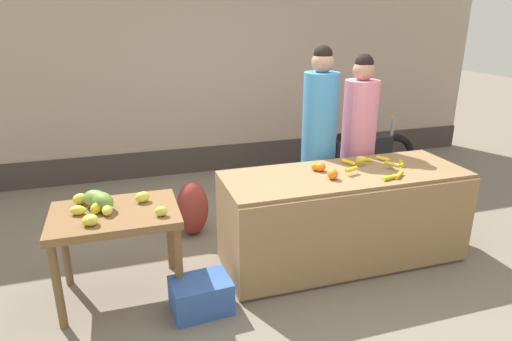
{
  "coord_description": "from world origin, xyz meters",
  "views": [
    {
      "loc": [
        -1.32,
        -3.24,
        2.15
      ],
      "look_at": [
        -0.26,
        0.15,
        0.89
      ],
      "focal_mm": 31.24,
      "sensor_mm": 36.0,
      "label": 1
    }
  ],
  "objects_px": {
    "vendor_woman_blue_shirt": "(319,141)",
    "produce_sack": "(193,208)",
    "vendor_woman_pink_shirt": "(358,143)",
    "produce_crate": "(201,295)",
    "parked_motorcycle": "(361,156)"
  },
  "relations": [
    {
      "from": "parked_motorcycle",
      "to": "produce_sack",
      "type": "bearing_deg",
      "value": -162.85
    },
    {
      "from": "parked_motorcycle",
      "to": "produce_sack",
      "type": "xyz_separation_m",
      "value": [
        -2.33,
        -0.72,
        -0.12
      ]
    },
    {
      "from": "vendor_woman_blue_shirt",
      "to": "produce_sack",
      "type": "bearing_deg",
      "value": 168.64
    },
    {
      "from": "parked_motorcycle",
      "to": "produce_crate",
      "type": "height_order",
      "value": "parked_motorcycle"
    },
    {
      "from": "parked_motorcycle",
      "to": "produce_sack",
      "type": "relative_size",
      "value": 2.84
    },
    {
      "from": "vendor_woman_blue_shirt",
      "to": "parked_motorcycle",
      "type": "xyz_separation_m",
      "value": [
        1.08,
        0.97,
        -0.55
      ]
    },
    {
      "from": "vendor_woman_blue_shirt",
      "to": "produce_crate",
      "type": "height_order",
      "value": "vendor_woman_blue_shirt"
    },
    {
      "from": "produce_crate",
      "to": "parked_motorcycle",
      "type": "bearing_deg",
      "value": 38.65
    },
    {
      "from": "vendor_woman_pink_shirt",
      "to": "produce_sack",
      "type": "height_order",
      "value": "vendor_woman_pink_shirt"
    },
    {
      "from": "vendor_woman_pink_shirt",
      "to": "produce_crate",
      "type": "xyz_separation_m",
      "value": [
        -1.83,
        -0.99,
        -0.77
      ]
    },
    {
      "from": "vendor_woman_pink_shirt",
      "to": "produce_crate",
      "type": "distance_m",
      "value": 2.22
    },
    {
      "from": "produce_crate",
      "to": "produce_sack",
      "type": "distance_m",
      "value": 1.29
    },
    {
      "from": "produce_crate",
      "to": "vendor_woman_pink_shirt",
      "type": "bearing_deg",
      "value": 28.31
    },
    {
      "from": "vendor_woman_blue_shirt",
      "to": "produce_sack",
      "type": "distance_m",
      "value": 1.44
    },
    {
      "from": "vendor_woman_pink_shirt",
      "to": "produce_crate",
      "type": "relative_size",
      "value": 4.06
    }
  ]
}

